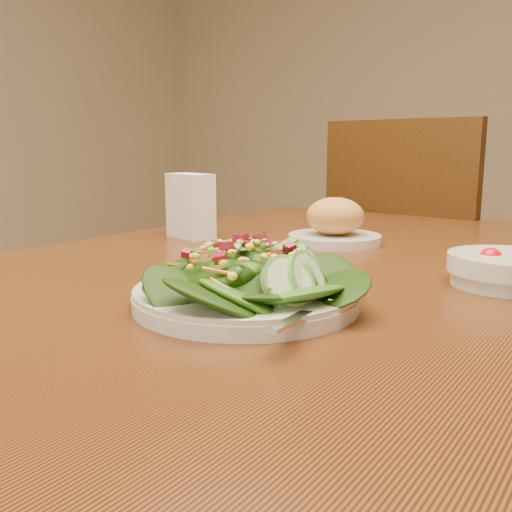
% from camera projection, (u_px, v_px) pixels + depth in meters
% --- Properties ---
extents(dining_table, '(0.90, 1.40, 0.75)m').
position_uv_depth(dining_table, '(293.00, 325.00, 0.91)').
color(dining_table, brown).
rests_on(dining_table, ground_plane).
extents(chair_far, '(0.51, 0.52, 1.00)m').
position_uv_depth(chair_far, '(416.00, 284.00, 1.67)').
color(chair_far, '#44260B').
rests_on(chair_far, ground_plane).
extents(salad_plate, '(0.26, 0.26, 0.07)m').
position_uv_depth(salad_plate, '(252.00, 284.00, 0.64)').
color(salad_plate, silver).
rests_on(salad_plate, dining_table).
extents(bread_plate, '(0.17, 0.17, 0.09)m').
position_uv_depth(bread_plate, '(335.00, 225.00, 1.05)').
color(bread_plate, silver).
rests_on(bread_plate, dining_table).
extents(tomato_bowl, '(0.15, 0.15, 0.05)m').
position_uv_depth(tomato_bowl, '(507.00, 269.00, 0.74)').
color(tomato_bowl, silver).
rests_on(tomato_bowl, dining_table).
extents(napkin_holder, '(0.11, 0.08, 0.13)m').
position_uv_depth(napkin_holder, '(190.00, 204.00, 1.11)').
color(napkin_holder, white).
rests_on(napkin_holder, dining_table).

